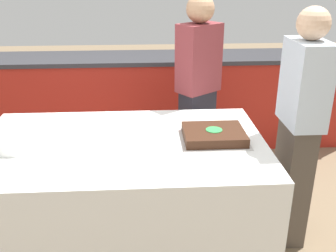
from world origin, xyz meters
name	(u,v)px	position (x,y,z in m)	size (l,w,h in m)	color
ground_plane	(127,240)	(0.00, 0.00, 0.00)	(14.00, 14.00, 0.00)	#7A664C
back_counter	(130,101)	(0.00, 1.62, 0.46)	(4.40, 0.58, 0.92)	#A82319
dining_table	(124,194)	(0.00, 0.00, 0.37)	(1.77, 1.10, 0.75)	white
cake	(214,135)	(0.57, 0.01, 0.78)	(0.42, 0.35, 0.07)	#B7B2AD
plate_stack	(15,144)	(-0.62, -0.06, 0.78)	(0.23, 0.23, 0.07)	white
side_plate_near_cake	(209,120)	(0.59, 0.33, 0.75)	(0.21, 0.21, 0.00)	white
person_cutting_cake	(198,91)	(0.57, 0.77, 0.82)	(0.38, 0.35, 1.56)	#282833
person_seated_right	(299,129)	(1.11, 0.00, 0.80)	(0.20, 0.35, 1.55)	#4C4238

